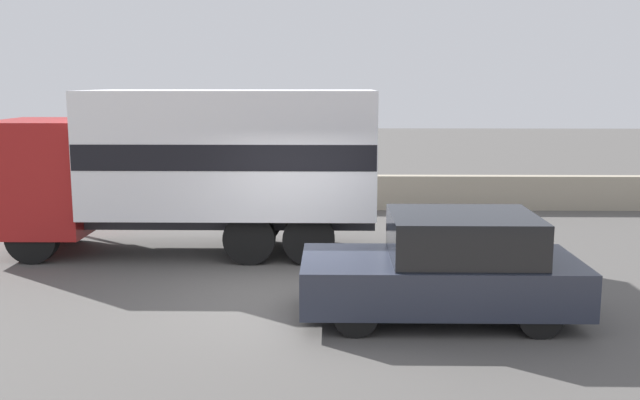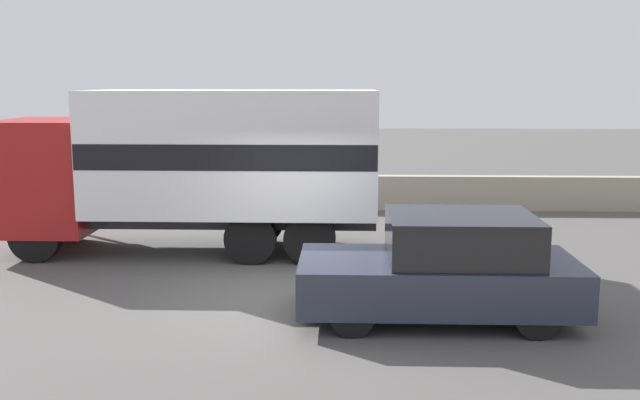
# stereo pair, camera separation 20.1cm
# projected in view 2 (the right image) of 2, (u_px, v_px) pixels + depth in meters

# --- Properties ---
(ground_plane) EXTENTS (80.00, 80.00, 0.00)m
(ground_plane) POSITION_uv_depth(u_px,v_px,m) (294.00, 299.00, 11.04)
(ground_plane) COLOR #514F4C
(stone_wall_backdrop) EXTENTS (60.00, 0.35, 0.89)m
(stone_wall_backdrop) POSITION_uv_depth(u_px,v_px,m) (315.00, 192.00, 18.76)
(stone_wall_backdrop) COLOR #A39984
(stone_wall_backdrop) RESTS_ON ground_plane
(box_truck) EXTENTS (7.25, 2.32, 3.17)m
(box_truck) POSITION_uv_depth(u_px,v_px,m) (201.00, 160.00, 13.82)
(box_truck) COLOR maroon
(box_truck) RESTS_ON ground_plane
(car_hatchback) EXTENTS (3.90, 1.81, 1.50)m
(car_hatchback) POSITION_uv_depth(u_px,v_px,m) (444.00, 268.00, 10.06)
(car_hatchback) COLOR #282D3D
(car_hatchback) RESTS_ON ground_plane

